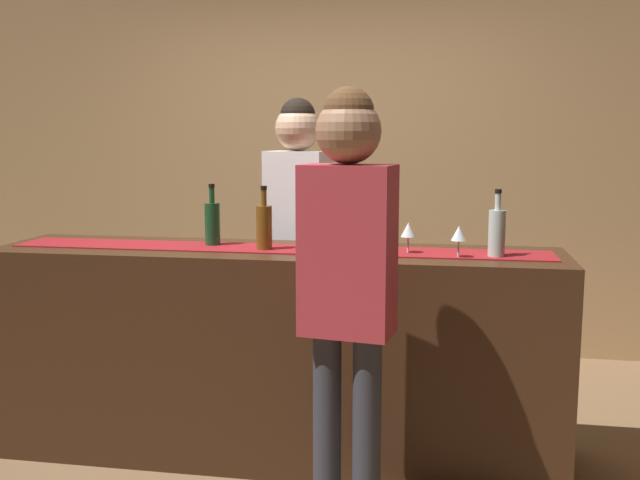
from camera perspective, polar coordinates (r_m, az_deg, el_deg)
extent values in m
plane|color=brown|center=(3.72, -3.38, -16.38)|extent=(10.00, 10.00, 0.00)
cube|color=tan|center=(5.25, 1.28, 7.19)|extent=(6.00, 0.12, 2.90)
cube|color=#3D2314|center=(3.54, -3.46, -8.89)|extent=(2.70, 0.60, 1.02)
cube|color=maroon|center=(3.42, -3.53, -0.69)|extent=(2.56, 0.28, 0.01)
cylinder|color=#B2C6C1|center=(3.27, 13.77, 0.46)|extent=(0.07, 0.07, 0.21)
cylinder|color=#B2C6C1|center=(3.25, 13.86, 2.95)|extent=(0.03, 0.03, 0.08)
cylinder|color=black|center=(3.25, 13.89, 3.76)|extent=(0.03, 0.03, 0.02)
cylinder|color=brown|center=(3.38, -4.43, 0.94)|extent=(0.07, 0.07, 0.21)
cylinder|color=brown|center=(3.37, -4.45, 3.34)|extent=(0.03, 0.03, 0.08)
cylinder|color=black|center=(3.36, -4.46, 4.13)|extent=(0.03, 0.03, 0.02)
cylinder|color=#194723|center=(3.55, -8.48, 1.22)|extent=(0.07, 0.07, 0.21)
cylinder|color=#194723|center=(3.53, -8.53, 3.51)|extent=(0.03, 0.03, 0.08)
cylinder|color=black|center=(3.53, -8.55, 4.26)|extent=(0.03, 0.03, 0.02)
cylinder|color=silver|center=(3.33, -1.10, -0.94)|extent=(0.06, 0.06, 0.00)
cylinder|color=silver|center=(3.33, -1.10, -0.27)|extent=(0.01, 0.01, 0.08)
cone|color=silver|center=(3.32, -1.10, 0.93)|extent=(0.07, 0.07, 0.06)
cylinder|color=silver|center=(3.23, 10.85, -1.39)|extent=(0.06, 0.06, 0.00)
cylinder|color=silver|center=(3.22, 10.86, -0.70)|extent=(0.01, 0.01, 0.08)
cone|color=silver|center=(3.21, 10.90, 0.53)|extent=(0.07, 0.07, 0.06)
cylinder|color=silver|center=(3.31, 6.95, -1.06)|extent=(0.06, 0.06, 0.00)
cylinder|color=silver|center=(3.31, 6.96, -0.39)|extent=(0.01, 0.01, 0.08)
cone|color=silver|center=(3.30, 6.98, 0.82)|extent=(0.07, 0.07, 0.06)
cylinder|color=#26262B|center=(4.08, -0.66, -7.98)|extent=(0.11, 0.11, 0.82)
cylinder|color=#26262B|center=(4.15, -2.69, -7.72)|extent=(0.11, 0.11, 0.82)
cube|color=white|center=(3.97, -1.73, 2.35)|extent=(0.38, 0.28, 0.65)
sphere|color=#DBAD89|center=(3.95, -1.76, 8.81)|extent=(0.25, 0.25, 0.25)
sphere|color=black|center=(3.95, -1.77, 9.79)|extent=(0.19, 0.19, 0.19)
cylinder|color=#33333D|center=(2.92, 0.56, -14.93)|extent=(0.11, 0.11, 0.81)
cylinder|color=#33333D|center=(2.88, 3.71, -15.30)|extent=(0.11, 0.11, 0.81)
cube|color=#B7333D|center=(2.69, 2.21, -0.85)|extent=(0.37, 0.25, 0.64)
sphere|color=#9E7051|center=(2.66, 2.26, 8.58)|extent=(0.24, 0.24, 0.24)
sphere|color=brown|center=(2.66, 2.27, 10.02)|extent=(0.19, 0.19, 0.19)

